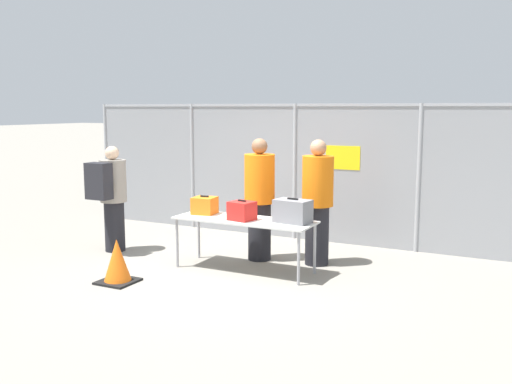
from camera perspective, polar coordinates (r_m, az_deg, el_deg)
name	(u,v)px	position (r m, az deg, el deg)	size (l,w,h in m)	color
ground_plane	(229,271)	(8.22, -2.69, -7.92)	(120.00, 120.00, 0.00)	gray
fence_section	(295,169)	(10.05, 3.93, 2.31)	(8.63, 0.07, 2.38)	#9EA0A5
inspection_table	(244,223)	(8.09, -1.17, -3.12)	(2.03, 0.70, 0.75)	silver
suitcase_orange	(205,205)	(8.49, -5.16, -1.35)	(0.36, 0.34, 0.28)	orange
suitcase_red	(242,211)	(8.00, -1.41, -1.89)	(0.37, 0.35, 0.29)	red
suitcase_grey	(293,211)	(7.82, 3.69, -1.93)	(0.52, 0.36, 0.34)	slate
traveler_hooded	(111,194)	(9.41, -14.31, -0.23)	(0.42, 0.66, 1.71)	black
security_worker_near	(260,198)	(8.63, 0.35, -0.57)	(0.46, 0.46, 1.86)	black
security_worker_far	(318,201)	(8.42, 6.17, -0.87)	(0.46, 0.46, 1.86)	black
utility_trailer	(436,214)	(10.88, 17.55, -2.16)	(3.64, 2.00, 0.66)	silver
traffic_cone	(117,262)	(7.85, -13.71, -6.86)	(0.47, 0.47, 0.59)	black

